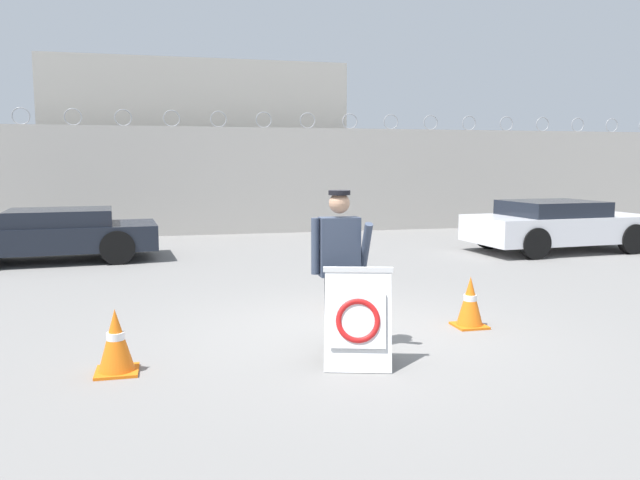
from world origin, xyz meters
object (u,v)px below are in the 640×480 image
object	(u,v)px
traffic_cone_mid	(116,341)
parked_car_front_coupe	(52,234)
security_guard	(339,262)
barricade_sign	(358,317)
traffic_cone_far	(351,283)
traffic_cone_near	(470,302)
parked_car_far_side	(557,225)

from	to	relation	value
traffic_cone_mid	parked_car_front_coupe	distance (m)	7.91
security_guard	traffic_cone_mid	xyz separation A→B (m)	(-2.36, -0.22, -0.68)
barricade_sign	traffic_cone_mid	xyz separation A→B (m)	(-2.41, 0.31, -0.18)
traffic_cone_far	traffic_cone_near	bearing A→B (deg)	-51.21
security_guard	parked_car_far_side	world-z (taller)	security_guard
barricade_sign	parked_car_far_side	world-z (taller)	parked_car_far_side
parked_car_far_side	traffic_cone_far	bearing A→B (deg)	-149.80
parked_car_front_coupe	traffic_cone_mid	bearing A→B (deg)	98.92
barricade_sign	traffic_cone_far	bearing A→B (deg)	91.36
barricade_sign	traffic_cone_near	world-z (taller)	barricade_sign
parked_car_front_coupe	parked_car_far_side	world-z (taller)	parked_car_far_side
barricade_sign	parked_car_far_side	size ratio (longest dim) A/B	0.23
parked_car_far_side	traffic_cone_mid	bearing A→B (deg)	-149.35
traffic_cone_near	parked_car_front_coupe	world-z (taller)	parked_car_front_coupe
parked_car_far_side	parked_car_front_coupe	bearing A→B (deg)	170.00
traffic_cone_near	traffic_cone_far	size ratio (longest dim) A/B	0.91
traffic_cone_far	barricade_sign	bearing A→B (deg)	-104.93
security_guard	parked_car_front_coupe	bearing A→B (deg)	120.70
traffic_cone_near	parked_car_far_side	world-z (taller)	parked_car_far_side
barricade_sign	security_guard	world-z (taller)	security_guard
traffic_cone_mid	parked_car_front_coupe	bearing A→B (deg)	103.67
security_guard	parked_car_front_coupe	size ratio (longest dim) A/B	0.40
traffic_cone_far	parked_car_far_side	world-z (taller)	parked_car_far_side
security_guard	traffic_cone_far	bearing A→B (deg)	71.10
traffic_cone_near	barricade_sign	bearing A→B (deg)	-149.27
security_guard	parked_car_far_side	size ratio (longest dim) A/B	0.41
traffic_cone_mid	traffic_cone_far	bearing A→B (deg)	35.65
parked_car_front_coupe	traffic_cone_far	bearing A→B (deg)	127.40
barricade_sign	traffic_cone_near	distance (m)	2.13
traffic_cone_far	parked_car_far_side	bearing A→B (deg)	34.31
traffic_cone_near	traffic_cone_mid	world-z (taller)	same
security_guard	parked_car_far_side	xyz separation A→B (m)	(7.04, 6.30, -0.38)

